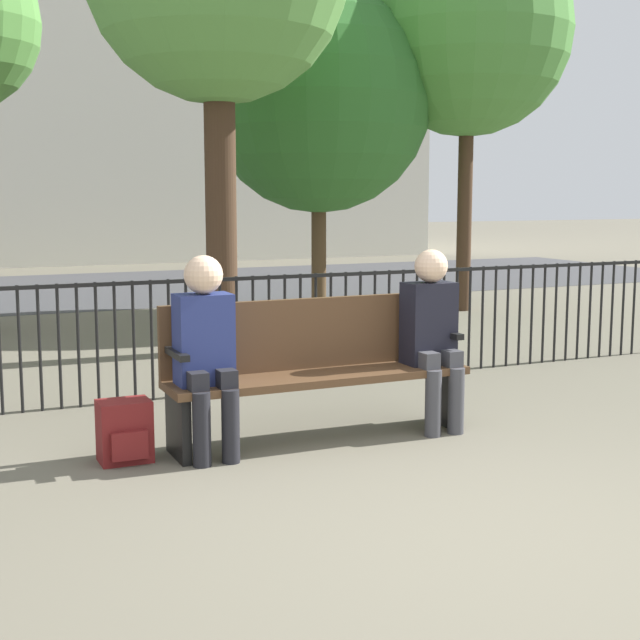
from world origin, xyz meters
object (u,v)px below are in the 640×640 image
object	(u,v)px
seated_person_0	(206,344)
tree_2	(469,33)
park_bench	(315,363)
backpack	(125,432)
tree_3	(319,100)
seated_person_1	(432,329)

from	to	relation	value
seated_person_0	tree_2	bearing A→B (deg)	44.54
park_bench	seated_person_0	bearing A→B (deg)	-170.64
backpack	tree_2	xyz separation A→B (m)	(5.79, 5.11, 3.54)
park_bench	tree_2	xyz separation A→B (m)	(4.52, 5.09, 3.23)
park_bench	backpack	xyz separation A→B (m)	(-1.27, -0.02, -0.32)
seated_person_0	tree_3	distance (m)	7.08
seated_person_1	tree_2	size ratio (longest dim) A/B	0.24
seated_person_0	backpack	distance (m)	0.72
backpack	seated_person_1	bearing A→B (deg)	-2.93
tree_3	seated_person_0	bearing A→B (deg)	-120.15
tree_3	park_bench	bearing A→B (deg)	-114.57
tree_2	tree_3	size ratio (longest dim) A/B	1.18
seated_person_0	seated_person_1	size ratio (longest dim) A/B	1.01
seated_person_0	backpack	world-z (taller)	seated_person_0
park_bench	seated_person_0	xyz separation A→B (m)	(-0.78, -0.13, 0.21)
park_bench	backpack	world-z (taller)	park_bench
park_bench	tree_3	world-z (taller)	tree_3
park_bench	seated_person_1	bearing A→B (deg)	-8.99
park_bench	seated_person_1	world-z (taller)	seated_person_1
seated_person_1	tree_3	world-z (taller)	tree_3
backpack	tree_3	xyz separation A→B (m)	(3.88, 5.74, 2.64)
tree_2	tree_3	xyz separation A→B (m)	(-1.90, 0.63, -0.90)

